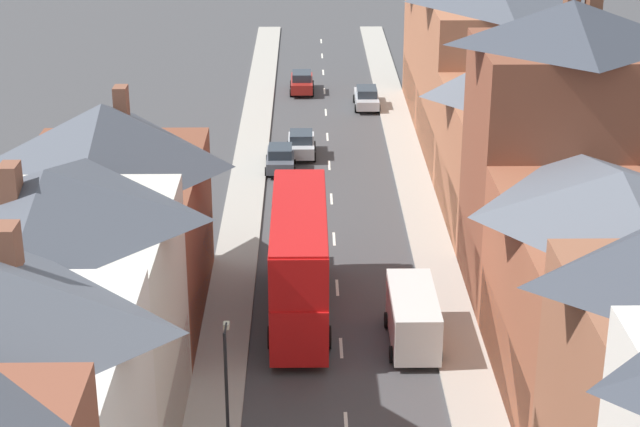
{
  "coord_description": "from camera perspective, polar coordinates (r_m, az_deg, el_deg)",
  "views": [
    {
      "loc": [
        -1.46,
        -16.7,
        22.56
      ],
      "look_at": [
        -0.8,
        32.38,
        2.93
      ],
      "focal_mm": 60.0,
      "sensor_mm": 36.0,
      "label": 1
    }
  ],
  "objects": [
    {
      "name": "pavement_left",
      "position": [
        59.26,
        -4.23,
        -0.57
      ],
      "size": [
        2.2,
        104.0,
        0.14
      ],
      "primitive_type": "cube",
      "color": "#A8A399",
      "rests_on": "ground"
    },
    {
      "name": "pavement_right",
      "position": [
        59.51,
        5.62,
        -0.52
      ],
      "size": [
        2.2,
        104.0,
        0.14
      ],
      "primitive_type": "cube",
      "color": "#A8A399",
      "rests_on": "ground"
    },
    {
      "name": "centre_line_dashes",
      "position": [
        57.34,
        0.75,
        -1.36
      ],
      "size": [
        0.14,
        97.8,
        0.01
      ],
      "color": "silver",
      "rests_on": "ground"
    },
    {
      "name": "terrace_row_right",
      "position": [
        48.39,
        13.21,
        0.87
      ],
      "size": [
        8.0,
        77.47,
        14.33
      ],
      "color": "#B2704C",
      "rests_on": "ground"
    },
    {
      "name": "double_decker_bus_lead",
      "position": [
        48.02,
        -1.12,
        -2.48
      ],
      "size": [
        2.74,
        10.8,
        5.3
      ],
      "color": "red",
      "rests_on": "ground"
    },
    {
      "name": "car_near_blue",
      "position": [
        85.15,
        -0.98,
        7.03
      ],
      "size": [
        1.9,
        4.2,
        1.69
      ],
      "color": "maroon",
      "rests_on": "ground"
    },
    {
      "name": "car_near_silver",
      "position": [
        81.06,
        2.5,
        6.21
      ],
      "size": [
        1.9,
        4.43,
        1.59
      ],
      "color": "#B7BABF",
      "rests_on": "ground"
    },
    {
      "name": "car_parked_left_a",
      "position": [
        70.06,
        -1.01,
        3.74
      ],
      "size": [
        1.9,
        3.82,
        1.67
      ],
      "color": "#B7BABF",
      "rests_on": "ground"
    },
    {
      "name": "car_parked_right_a",
      "position": [
        67.4,
        -2.12,
        2.97
      ],
      "size": [
        1.9,
        3.88,
        1.63
      ],
      "color": "#4C515B",
      "rests_on": "ground"
    },
    {
      "name": "delivery_van",
      "position": [
        46.45,
        4.98,
        -5.48
      ],
      "size": [
        2.2,
        5.2,
        2.41
      ],
      "color": "silver",
      "rests_on": "ground"
    },
    {
      "name": "street_lamp",
      "position": [
        37.48,
        -4.99,
        -9.32
      ],
      "size": [
        0.2,
        1.12,
        5.5
      ],
      "color": "black",
      "rests_on": "ground"
    }
  ]
}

